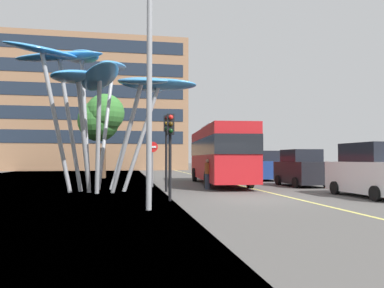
# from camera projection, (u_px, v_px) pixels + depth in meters

# --- Properties ---
(ground) EXTENTS (120.00, 240.00, 0.10)m
(ground) POSITION_uv_depth(u_px,v_px,m) (240.00, 201.00, 15.13)
(ground) COLOR #54514F
(red_bus) EXTENTS (3.25, 11.26, 3.74)m
(red_bus) POSITION_uv_depth(u_px,v_px,m) (219.00, 152.00, 23.98)
(red_bus) COLOR red
(red_bus) RESTS_ON ground
(leaf_sculpture) EXTENTS (9.37, 9.67, 7.81)m
(leaf_sculpture) POSITION_uv_depth(u_px,v_px,m) (101.00, 78.00, 19.08)
(leaf_sculpture) COLOR #9EA0A5
(leaf_sculpture) RESTS_ON ground
(traffic_light_kerb_near) EXTENTS (0.28, 0.42, 3.37)m
(traffic_light_kerb_near) POSITION_uv_depth(u_px,v_px,m) (170.00, 138.00, 14.64)
(traffic_light_kerb_near) COLOR black
(traffic_light_kerb_near) RESTS_ON ground
(traffic_light_kerb_far) EXTENTS (0.28, 0.42, 3.78)m
(traffic_light_kerb_far) POSITION_uv_depth(u_px,v_px,m) (167.00, 137.00, 18.71)
(traffic_light_kerb_far) COLOR black
(traffic_light_kerb_far) RESTS_ON ground
(car_parked_near) EXTENTS (2.03, 4.58, 2.32)m
(car_parked_near) POSITION_uv_depth(u_px,v_px,m) (373.00, 172.00, 16.07)
(car_parked_near) COLOR silver
(car_parked_near) RESTS_ON ground
(car_parked_mid) EXTENTS (2.08, 3.92, 2.18)m
(car_parked_mid) POSITION_uv_depth(u_px,v_px,m) (301.00, 169.00, 22.47)
(car_parked_mid) COLOR black
(car_parked_mid) RESTS_ON ground
(car_parked_far) EXTENTS (2.04, 3.96, 2.22)m
(car_parked_far) POSITION_uv_depth(u_px,v_px,m) (264.00, 167.00, 28.56)
(car_parked_far) COLOR navy
(car_parked_far) RESTS_ON ground
(car_side_street) EXTENTS (1.91, 4.30, 2.22)m
(car_side_street) POSITION_uv_depth(u_px,v_px,m) (239.00, 165.00, 34.72)
(car_side_street) COLOR black
(car_side_street) RESTS_ON ground
(car_far_side) EXTENTS (2.08, 3.86, 1.96)m
(car_far_side) POSITION_uv_depth(u_px,v_px,m) (227.00, 165.00, 40.47)
(car_far_side) COLOR gray
(car_far_side) RESTS_ON ground
(street_lamp) EXTENTS (1.41, 0.44, 8.03)m
(street_lamp) POSITION_uv_depth(u_px,v_px,m) (158.00, 53.00, 12.26)
(street_lamp) COLOR gray
(street_lamp) RESTS_ON ground
(tree_pavement_near) EXTENTS (3.87, 4.15, 7.03)m
(tree_pavement_near) POSITION_uv_depth(u_px,v_px,m) (102.00, 117.00, 31.71)
(tree_pavement_near) COLOR brown
(tree_pavement_near) RESTS_ON ground
(pedestrian) EXTENTS (0.34, 0.34, 1.63)m
(pedestrian) POSITION_uv_depth(u_px,v_px,m) (208.00, 174.00, 20.16)
(pedestrian) COLOR #2D3342
(pedestrian) RESTS_ON ground
(no_entry_sign) EXTENTS (0.60, 0.12, 2.61)m
(no_entry_sign) POSITION_uv_depth(u_px,v_px,m) (153.00, 157.00, 21.69)
(no_entry_sign) COLOR gray
(no_entry_sign) RESTS_ON ground
(backdrop_building) EXTENTS (26.37, 11.64, 19.05)m
(backdrop_building) POSITION_uv_depth(u_px,v_px,m) (97.00, 107.00, 57.26)
(backdrop_building) COLOR #936B4C
(backdrop_building) RESTS_ON ground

